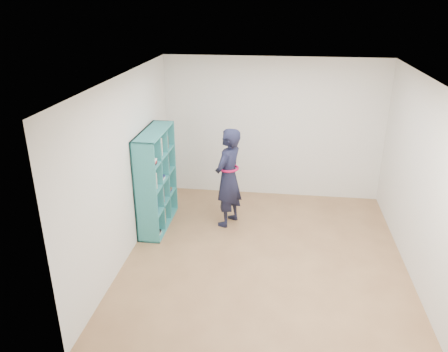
# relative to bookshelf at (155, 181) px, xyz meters

# --- Properties ---
(floor) EXTENTS (4.50, 4.50, 0.00)m
(floor) POSITION_rel_bookshelf_xyz_m (1.84, -0.74, -0.80)
(floor) COLOR brown
(floor) RESTS_ON ground
(ceiling) EXTENTS (4.50, 4.50, 0.00)m
(ceiling) POSITION_rel_bookshelf_xyz_m (1.84, -0.74, 1.80)
(ceiling) COLOR white
(ceiling) RESTS_ON wall_back
(wall_left) EXTENTS (0.02, 4.50, 2.60)m
(wall_left) POSITION_rel_bookshelf_xyz_m (-0.16, -0.74, 0.50)
(wall_left) COLOR silver
(wall_left) RESTS_ON floor
(wall_right) EXTENTS (0.02, 4.50, 2.60)m
(wall_right) POSITION_rel_bookshelf_xyz_m (3.84, -0.74, 0.50)
(wall_right) COLOR silver
(wall_right) RESTS_ON floor
(wall_back) EXTENTS (4.00, 0.02, 2.60)m
(wall_back) POSITION_rel_bookshelf_xyz_m (1.84, 1.51, 0.50)
(wall_back) COLOR silver
(wall_back) RESTS_ON floor
(wall_front) EXTENTS (4.00, 0.02, 2.60)m
(wall_front) POSITION_rel_bookshelf_xyz_m (1.84, -2.99, 0.50)
(wall_front) COLOR silver
(wall_front) RESTS_ON floor
(bookshelf) EXTENTS (0.36, 1.23, 1.63)m
(bookshelf) POSITION_rel_bookshelf_xyz_m (0.00, 0.00, 0.00)
(bookshelf) COLOR teal
(bookshelf) RESTS_ON floor
(person) EXTENTS (0.61, 0.71, 1.66)m
(person) POSITION_rel_bookshelf_xyz_m (1.17, 0.20, 0.03)
(person) COLOR black
(person) RESTS_ON floor
(smartphone) EXTENTS (0.04, 0.09, 0.13)m
(smartphone) POSITION_rel_bookshelf_xyz_m (1.07, 0.35, 0.14)
(smartphone) COLOR silver
(smartphone) RESTS_ON person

